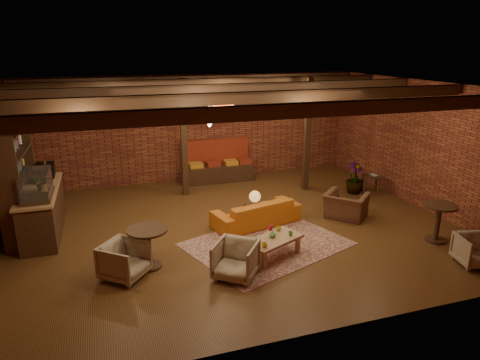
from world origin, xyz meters
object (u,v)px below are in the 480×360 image
object	(u,v)px
round_table_right	(439,217)
plant_tall	(358,147)
armchair_a	(124,259)
side_table_book	(371,177)
round_table_left	(148,241)
side_table_lamp	(255,199)
armchair_b	(236,258)
armchair_far	(476,249)
armchair_right	(346,201)
coffee_table	(273,240)
sofa	(256,212)

from	to	relation	value
round_table_right	plant_tall	size ratio (longest dim) A/B	0.31
armchair_a	side_table_book	bearing A→B (deg)	-29.82
round_table_left	side_table_lamp	bearing A→B (deg)	26.21
side_table_lamp	armchair_b	xyz separation A→B (m)	(-1.12, -2.10, -0.27)
plant_tall	armchair_far	bearing A→B (deg)	-91.28
side_table_lamp	side_table_book	world-z (taller)	side_table_lamp
side_table_lamp	round_table_left	bearing A→B (deg)	-153.79
round_table_left	side_table_book	world-z (taller)	round_table_left
armchair_right	plant_tall	distance (m)	2.14
round_table_left	armchair_a	bearing A→B (deg)	-152.67
side_table_book	round_table_right	size ratio (longest dim) A/B	0.74
armchair_right	armchair_far	bearing A→B (deg)	159.22
coffee_table	armchair_right	bearing A→B (deg)	28.86
sofa	armchair_right	size ratio (longest dim) A/B	2.17
side_table_book	plant_tall	distance (m)	0.96
armchair_right	plant_tall	bearing A→B (deg)	-80.56
armchair_a	plant_tall	size ratio (longest dim) A/B	0.28
round_table_right	sofa	bearing A→B (deg)	149.09
armchair_b	armchair_right	distance (m)	3.85
coffee_table	armchair_b	distance (m)	1.06
sofa	plant_tall	world-z (taller)	plant_tall
armchair_far	round_table_right	bearing A→B (deg)	100.44
plant_tall	sofa	bearing A→B (deg)	-159.94
armchair_b	armchair_far	world-z (taller)	armchair_b
side_table_lamp	armchair_far	world-z (taller)	side_table_lamp
armchair_b	plant_tall	bearing A→B (deg)	73.20
side_table_lamp	round_table_left	world-z (taller)	side_table_lamp
coffee_table	plant_tall	bearing A→B (deg)	38.17
round_table_left	side_table_book	distance (m)	6.87
armchair_a	armchair_right	xyz separation A→B (m)	(5.28, 1.25, 0.05)
side_table_lamp	sofa	bearing A→B (deg)	25.04
side_table_book	round_table_right	bearing A→B (deg)	-98.54
side_table_lamp	side_table_book	xyz separation A→B (m)	(3.88, 1.12, -0.16)
round_table_right	round_table_left	bearing A→B (deg)	173.02
side_table_lamp	armchair_right	bearing A→B (deg)	-6.35
round_table_left	armchair_b	size ratio (longest dim) A/B	1.06
side_table_book	plant_tall	size ratio (longest dim) A/B	0.23
armchair_right	round_table_right	size ratio (longest dim) A/B	1.14
armchair_b	round_table_left	bearing A→B (deg)	-173.24
round_table_left	armchair_far	size ratio (longest dim) A/B	1.20
armchair_right	round_table_left	bearing A→B (deg)	59.63
armchair_right	armchair_far	xyz separation A→B (m)	(1.11, -2.82, -0.09)
sofa	side_table_lamp	xyz separation A→B (m)	(-0.05, -0.02, 0.34)
coffee_table	armchair_right	xyz separation A→B (m)	(2.44, 1.35, 0.06)
armchair_a	armchair_far	bearing A→B (deg)	-64.36
sofa	round_table_left	world-z (taller)	round_table_left
sofa	armchair_a	world-z (taller)	armchair_a
round_table_left	armchair_b	bearing A→B (deg)	-30.08
armchair_right	armchair_a	bearing A→B (deg)	61.08
armchair_right	round_table_right	world-z (taller)	same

